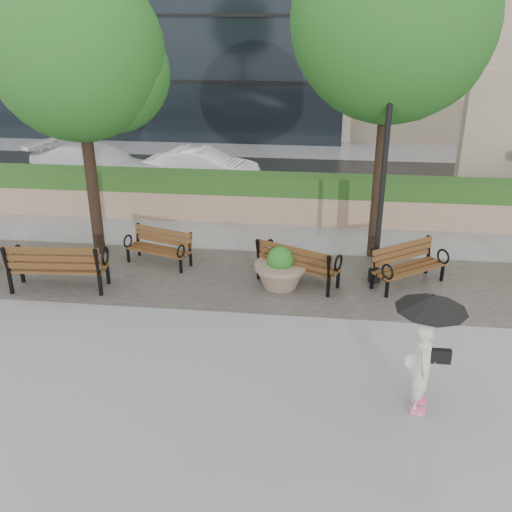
# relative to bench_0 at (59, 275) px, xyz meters

# --- Properties ---
(ground) EXTENTS (100.00, 100.00, 0.00)m
(ground) POSITION_rel_bench_0_xyz_m (5.34, -2.01, -0.33)
(ground) COLOR gray
(ground) RESTS_ON ground
(cobble_strip) EXTENTS (28.00, 3.20, 0.01)m
(cobble_strip) POSITION_rel_bench_0_xyz_m (5.34, 0.99, -0.32)
(cobble_strip) COLOR #383330
(cobble_strip) RESTS_ON ground
(hedge_wall) EXTENTS (24.00, 0.80, 1.35)m
(hedge_wall) POSITION_rel_bench_0_xyz_m (5.34, 4.99, 0.34)
(hedge_wall) COLOR #A38269
(hedge_wall) RESTS_ON ground
(asphalt_street) EXTENTS (40.00, 7.00, 0.00)m
(asphalt_street) POSITION_rel_bench_0_xyz_m (5.34, 8.99, -0.32)
(asphalt_street) COLOR black
(asphalt_street) RESTS_ON ground
(bench_0) EXTENTS (2.10, 0.96, 1.09)m
(bench_0) POSITION_rel_bench_0_xyz_m (0.00, 0.00, 0.00)
(bench_0) COLOR brown
(bench_0) RESTS_ON ground
(bench_1) EXTENTS (1.66, 1.08, 0.84)m
(bench_1) POSITION_rel_bench_0_xyz_m (1.78, 1.54, -0.08)
(bench_1) COLOR brown
(bench_1) RESTS_ON ground
(bench_2) EXTENTS (1.93, 1.41, 0.97)m
(bench_2) POSITION_rel_bench_0_xyz_m (5.11, 0.86, -0.04)
(bench_2) COLOR brown
(bench_2) RESTS_ON ground
(bench_3) EXTENTS (1.76, 1.55, 0.91)m
(bench_3) POSITION_rel_bench_0_xyz_m (7.52, 1.09, -0.05)
(bench_3) COLOR brown
(bench_3) RESTS_ON ground
(planter_left) EXTENTS (1.13, 1.13, 0.95)m
(planter_left) POSITION_rel_bench_0_xyz_m (4.74, 0.67, 0.05)
(planter_left) COLOR #7F6B56
(planter_left) RESTS_ON ground
(lamppost) EXTENTS (0.28, 0.28, 4.24)m
(lamppost) POSITION_rel_bench_0_xyz_m (6.81, 1.18, 1.55)
(lamppost) COLOR black
(lamppost) RESTS_ON ground
(tree_0) EXTENTS (3.87, 3.85, 6.66)m
(tree_0) POSITION_rel_bench_0_xyz_m (0.24, 2.16, 4.29)
(tree_0) COLOR black
(tree_0) RESTS_ON ground
(tree_1) EXTENTS (4.36, 4.36, 7.60)m
(tree_1) POSITION_rel_bench_0_xyz_m (7.03, 2.76, 4.96)
(tree_1) COLOR black
(tree_1) RESTS_ON ground
(car_left) EXTENTS (5.23, 3.10, 1.42)m
(car_left) POSITION_rel_bench_0_xyz_m (-2.07, 7.75, 0.39)
(car_left) COLOR silver
(car_left) RESTS_ON ground
(car_right) EXTENTS (4.00, 1.74, 1.28)m
(car_right) POSITION_rel_bench_0_xyz_m (1.46, 8.23, 0.31)
(car_right) COLOR silver
(car_right) RESTS_ON ground
(pedestrian) EXTENTS (1.04, 1.04, 1.90)m
(pedestrian) POSITION_rel_bench_0_xyz_m (7.16, -3.20, 0.83)
(pedestrian) COLOR beige
(pedestrian) RESTS_ON ground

